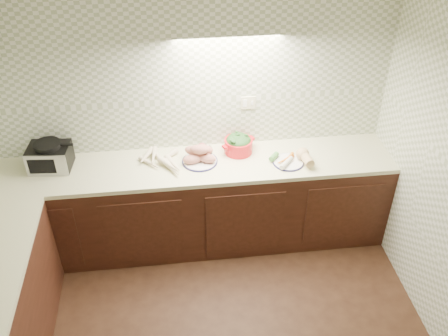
{
  "coord_description": "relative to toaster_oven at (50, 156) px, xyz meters",
  "views": [
    {
      "loc": [
        -0.14,
        -2.05,
        3.44
      ],
      "look_at": [
        0.27,
        1.25,
        1.02
      ],
      "focal_mm": 40.0,
      "sensor_mm": 36.0,
      "label": 1
    }
  ],
  "objects": [
    {
      "name": "veg_plate",
      "position": [
        2.11,
        -0.17,
        -0.07
      ],
      "size": [
        0.36,
        0.28,
        0.13
      ],
      "rotation": [
        0.0,
        0.0,
        -0.01
      ],
      "color": "#171543",
      "rests_on": "counter"
    },
    {
      "name": "toaster_oven",
      "position": [
        0.0,
        0.0,
        0.0
      ],
      "size": [
        0.37,
        0.3,
        0.25
      ],
      "rotation": [
        0.0,
        0.0,
        -0.09
      ],
      "color": "black",
      "rests_on": "counter"
    },
    {
      "name": "sweet_potato_plate",
      "position": [
        1.28,
        -0.07,
        -0.05
      ],
      "size": [
        0.31,
        0.31,
        0.18
      ],
      "rotation": [
        0.0,
        0.0,
        0.09
      ],
      "color": "#171543",
      "rests_on": "counter"
    },
    {
      "name": "room",
      "position": [
        1.19,
        -1.61,
        0.61
      ],
      "size": [
        3.6,
        3.6,
        2.6
      ],
      "color": "black",
      "rests_on": "ground"
    },
    {
      "name": "dutch_oven",
      "position": [
        1.64,
        0.04,
        -0.03
      ],
      "size": [
        0.34,
        0.34,
        0.18
      ],
      "rotation": [
        0.0,
        0.0,
        0.43
      ],
      "color": "red",
      "rests_on": "counter"
    },
    {
      "name": "counter",
      "position": [
        0.51,
        -0.93,
        -0.57
      ],
      "size": [
        3.6,
        3.6,
        0.9
      ],
      "color": "black",
      "rests_on": "ground"
    },
    {
      "name": "parsnip_pile",
      "position": [
        0.88,
        -0.1,
        -0.08
      ],
      "size": [
        0.39,
        0.48,
        0.08
      ],
      "color": "beige",
      "rests_on": "counter"
    },
    {
      "name": "onion_bowl",
      "position": [
        1.32,
        0.04,
        -0.07
      ],
      "size": [
        0.15,
        0.15,
        0.12
      ],
      "color": "black",
      "rests_on": "counter"
    }
  ]
}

